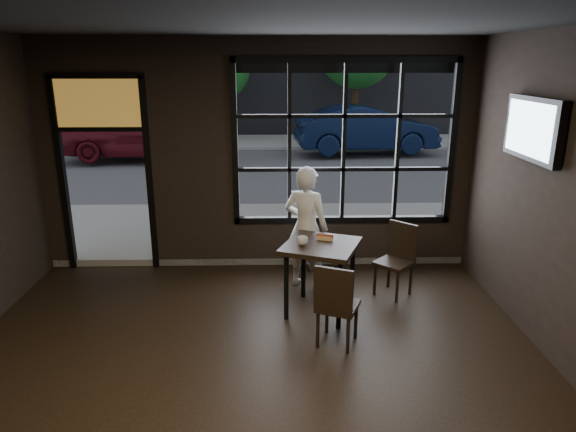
{
  "coord_description": "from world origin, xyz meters",
  "views": [
    {
      "loc": [
        0.27,
        -3.53,
        2.9
      ],
      "look_at": [
        0.4,
        2.2,
        1.15
      ],
      "focal_mm": 32.0,
      "sensor_mm": 36.0,
      "label": 1
    }
  ],
  "objects_px": {
    "chair_near": "(338,303)",
    "cafe_table": "(320,278)",
    "navy_car": "(366,129)",
    "man": "(306,228)"
  },
  "relations": [
    {
      "from": "chair_near",
      "to": "cafe_table",
      "type": "bearing_deg",
      "value": -57.51
    },
    {
      "from": "cafe_table",
      "to": "navy_car",
      "type": "distance_m",
      "value": 10.78
    },
    {
      "from": "cafe_table",
      "to": "chair_near",
      "type": "distance_m",
      "value": 0.73
    },
    {
      "from": "man",
      "to": "navy_car",
      "type": "xyz_separation_m",
      "value": [
        2.43,
        9.79,
        0.01
      ]
    },
    {
      "from": "cafe_table",
      "to": "man",
      "type": "distance_m",
      "value": 0.84
    },
    {
      "from": "cafe_table",
      "to": "man",
      "type": "height_order",
      "value": "man"
    },
    {
      "from": "cafe_table",
      "to": "chair_near",
      "type": "height_order",
      "value": "chair_near"
    },
    {
      "from": "man",
      "to": "chair_near",
      "type": "bearing_deg",
      "value": 125.77
    },
    {
      "from": "cafe_table",
      "to": "chair_near",
      "type": "xyz_separation_m",
      "value": [
        0.12,
        -0.71,
        0.03
      ]
    },
    {
      "from": "chair_near",
      "to": "man",
      "type": "xyz_separation_m",
      "value": [
        -0.25,
        1.45,
        0.35
      ]
    }
  ]
}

